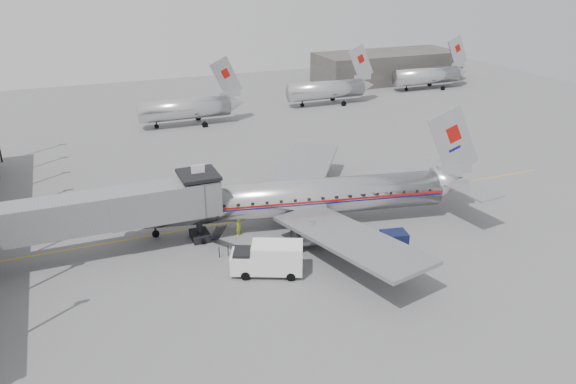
# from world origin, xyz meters

# --- Properties ---
(ground) EXTENTS (160.00, 160.00, 0.00)m
(ground) POSITION_xyz_m (0.00, 0.00, 0.00)
(ground) COLOR slate
(ground) RESTS_ON ground
(hangar) EXTENTS (30.00, 12.00, 6.00)m
(hangar) POSITION_xyz_m (45.00, 60.00, 3.00)
(hangar) COLOR #3D3A37
(hangar) RESTS_ON ground
(apron_line) EXTENTS (60.00, 0.15, 0.01)m
(apron_line) POSITION_xyz_m (3.00, 6.00, 0.01)
(apron_line) COLOR gold
(apron_line) RESTS_ON ground
(jet_bridge) EXTENTS (21.00, 6.20, 7.10)m
(jet_bridge) POSITION_xyz_m (-16.66, 3.67, 4.18)
(jet_bridge) COLOR #5B5E60
(jet_bridge) RESTS_ON ground
(distant_aircraft_near) EXTENTS (16.39, 3.20, 10.26)m
(distant_aircraft_near) POSITION_xyz_m (-1.79, 42.00, 2.73)
(distant_aircraft_near) COLOR silver
(distant_aircraft_near) RESTS_ON ground
(distant_aircraft_mid) EXTENTS (16.39, 3.20, 10.26)m
(distant_aircraft_mid) POSITION_xyz_m (24.21, 46.00, 2.73)
(distant_aircraft_mid) COLOR silver
(distant_aircraft_mid) RESTS_ON ground
(distant_aircraft_far) EXTENTS (16.39, 3.20, 10.26)m
(distant_aircraft_far) POSITION_xyz_m (48.21, 50.00, 2.73)
(distant_aircraft_far) COLOR silver
(distant_aircraft_far) RESTS_ON ground
(airliner) EXTENTS (35.29, 32.40, 11.27)m
(airliner) POSITION_xyz_m (0.70, 2.86, 2.83)
(airliner) COLOR silver
(airliner) RESTS_ON ground
(service_van) EXTENTS (6.22, 4.41, 2.74)m
(service_van) POSITION_xyz_m (-5.63, -4.56, 1.44)
(service_van) COLOR white
(service_van) RESTS_ON ground
(baggage_cart_navy) EXTENTS (2.62, 2.19, 1.82)m
(baggage_cart_navy) POSITION_xyz_m (6.00, -5.07, 0.97)
(baggage_cart_navy) COLOR #0D1336
(baggage_cart_navy) RESTS_ON ground
(ramp_worker) EXTENTS (0.75, 0.73, 1.73)m
(ramp_worker) POSITION_xyz_m (-5.76, 3.00, 0.87)
(ramp_worker) COLOR #B5D218
(ramp_worker) RESTS_ON ground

